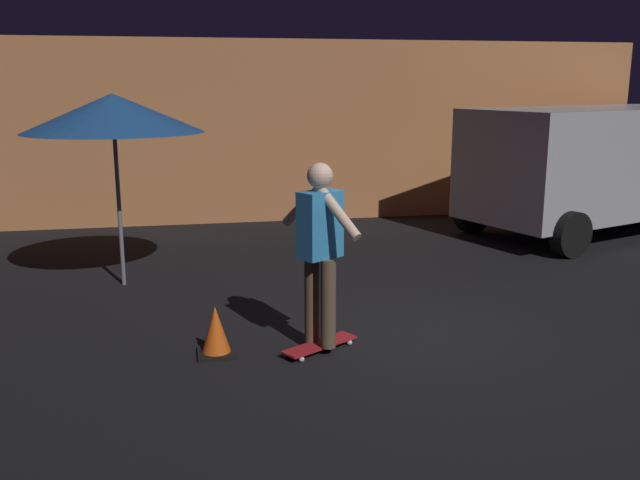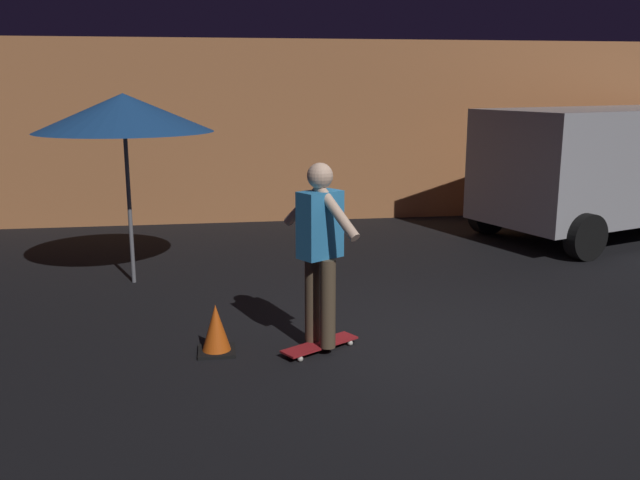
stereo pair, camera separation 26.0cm
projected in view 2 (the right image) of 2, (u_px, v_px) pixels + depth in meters
ground_plane at (435, 337)px, 6.74m from camera, size 28.00×28.00×0.00m
low_building at (295, 125)px, 14.25m from camera, size 12.91×4.41×3.15m
parked_van at (617, 163)px, 11.10m from camera, size 4.97×3.49×2.03m
patio_umbrella at (124, 113)px, 8.14m from camera, size 2.10×2.10×2.30m
skateboard_ridden at (320, 345)px, 6.39m from camera, size 0.77×0.58×0.07m
skater at (320, 241)px, 6.17m from camera, size 0.59×0.88×1.67m
traffic_cone at (216, 331)px, 6.31m from camera, size 0.34×0.34×0.46m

